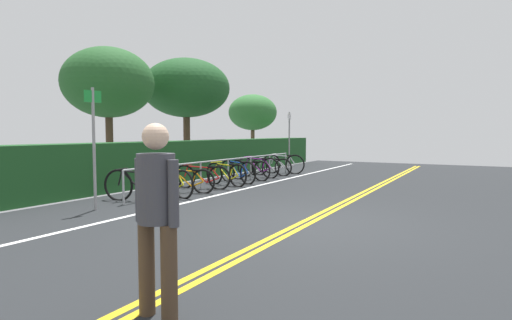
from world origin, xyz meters
name	(u,v)px	position (x,y,z in m)	size (l,w,h in m)	color
ground_plane	(307,223)	(0.00, 0.00, -0.03)	(31.15, 11.21, 0.05)	#232628
centre_line_yellow_inner	(312,222)	(0.00, -0.08, 0.00)	(28.04, 0.10, 0.00)	gold
centre_line_yellow_outer	(303,221)	(0.00, 0.08, 0.00)	(28.04, 0.10, 0.00)	gold
bike_lane_stripe_white	(169,206)	(0.00, 3.18, 0.00)	(28.04, 0.12, 0.00)	white
bike_rack	(228,165)	(3.96, 4.22, 0.59)	(8.56, 0.05, 0.78)	#9EA0A5
bicycle_0	(137,185)	(0.18, 4.27, 0.37)	(0.56, 1.73, 0.79)	black
bicycle_1	(169,182)	(1.09, 4.10, 0.35)	(0.48, 1.74, 0.75)	black
bicycle_2	(187,181)	(1.83, 4.15, 0.32)	(0.49, 1.62, 0.69)	black
bicycle_3	(202,177)	(2.67, 4.28, 0.34)	(0.46, 1.78, 0.72)	black
bicycle_4	(226,174)	(3.61, 4.07, 0.34)	(0.52, 1.69, 0.73)	black
bicycle_5	(237,172)	(4.33, 4.11, 0.36)	(0.65, 1.67, 0.76)	black
bicycle_6	(249,170)	(5.19, 4.16, 0.33)	(0.46, 1.67, 0.71)	black
bicycle_7	(258,167)	(6.07, 4.32, 0.36)	(0.46, 1.83, 0.77)	black
bicycle_8	(271,167)	(6.89, 4.20, 0.32)	(0.46, 1.63, 0.69)	black
bicycle_9	(283,164)	(7.76, 4.12, 0.37)	(0.46, 1.72, 0.79)	black
pedestrian	(157,207)	(-4.17, -0.30, 0.96)	(0.32, 0.49, 1.66)	#4C3826
sign_post_near	(94,138)	(-1.03, 4.25, 1.49)	(0.36, 0.10, 2.50)	gray
sign_post_far	(289,136)	(8.73, 4.30, 1.46)	(0.36, 0.07, 2.44)	gray
hedge_backdrop	(203,158)	(5.46, 6.27, 0.66)	(17.51, 0.99, 1.31)	#1C4C21
tree_mid	(108,83)	(2.87, 8.19, 3.22)	(2.98, 2.98, 4.39)	#473323
tree_far_right	(186,88)	(6.69, 7.99, 3.39)	(3.54, 3.54, 4.60)	#473323
tree_extra	(253,113)	(12.08, 7.92, 2.64)	(2.53, 2.53, 3.58)	brown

